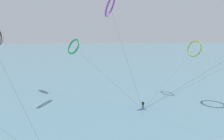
% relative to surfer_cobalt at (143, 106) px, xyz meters
% --- Properties ---
extents(sea_water, '(400.00, 200.00, 0.08)m').
position_rel_surfer_cobalt_xyz_m(sea_water, '(-5.88, 84.91, -0.78)').
color(sea_water, slate).
rests_on(sea_water, ground).
extents(surfer_cobalt, '(1.40, 0.71, 1.70)m').
position_rel_surfer_cobalt_xyz_m(surfer_cobalt, '(0.00, 0.00, 0.00)').
color(surfer_cobalt, '#2647B7').
rests_on(surfer_cobalt, ground).
extents(kite_violet, '(7.35, 12.07, 22.07)m').
position_rel_surfer_cobalt_xyz_m(kite_violet, '(-5.60, 9.46, 18.98)').
color(kite_violet, purple).
rests_on(kite_violet, ground).
extents(kite_emerald, '(16.58, 17.71, 12.76)m').
position_rel_surfer_cobalt_xyz_m(kite_emerald, '(-14.31, 15.33, 9.95)').
color(kite_emerald, '#199351').
rests_on(kite_emerald, ground).
extents(kite_lime, '(16.55, 14.03, 12.37)m').
position_rel_surfer_cobalt_xyz_m(kite_lime, '(15.05, 11.85, 9.52)').
color(kite_lime, '#8CC62D').
rests_on(kite_lime, ground).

